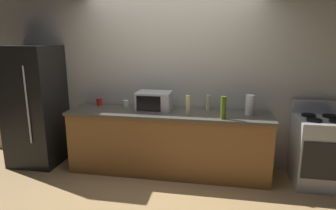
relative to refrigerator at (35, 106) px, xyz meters
The scene contains 12 objects.
ground_plane 2.27m from the refrigerator, 11.03° to the right, with size 8.00×8.00×0.00m, color tan.
back_wall 2.14m from the refrigerator, 11.32° to the left, with size 6.40×0.10×2.70m, color beige.
counter_run 2.10m from the refrigerator, ahead, with size 2.84×0.64×0.90m.
refrigerator is the anchor object (origin of this frame).
stove_range 4.07m from the refrigerator, ahead, with size 0.60×0.61×1.08m.
microwave 1.85m from the refrigerator, ahead, with size 0.48×0.35×0.27m.
paper_towel_roll 3.16m from the refrigerator, ahead, with size 0.12×0.12×0.27m, color white.
bottle_vinegar 2.35m from the refrigerator, ahead, with size 0.06×0.06×0.26m, color beige.
bottle_hand_soap 2.60m from the refrigerator, ahead, with size 0.06×0.06×0.21m, color beige.
bottle_olive_oil 2.81m from the refrigerator, ahead, with size 0.07×0.07×0.29m, color #4C6B19.
mug_red 0.96m from the refrigerator, 14.18° to the left, with size 0.08×0.08×0.11m, color red.
mug_white 1.39m from the refrigerator, ahead, with size 0.09×0.09×0.10m, color white.
Camera 1 is at (0.69, -3.42, 1.91)m, focal length 30.75 mm.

